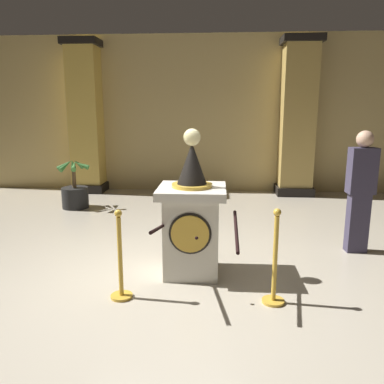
% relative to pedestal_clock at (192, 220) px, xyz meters
% --- Properties ---
extents(ground_plane, '(12.24, 12.24, 0.00)m').
position_rel_pedestal_clock_xyz_m(ground_plane, '(-0.37, -0.05, -0.69)').
color(ground_plane, '#B2A893').
extents(back_wall, '(12.24, 0.16, 3.76)m').
position_rel_pedestal_clock_xyz_m(back_wall, '(-0.37, 5.15, 1.19)').
color(back_wall, tan).
rests_on(back_wall, ground_plane).
extents(pedestal_clock, '(0.81, 0.81, 1.79)m').
position_rel_pedestal_clock_xyz_m(pedestal_clock, '(0.00, 0.00, 0.00)').
color(pedestal_clock, beige).
rests_on(pedestal_clock, ground_plane).
extents(stanchion_near, '(0.24, 0.24, 0.99)m').
position_rel_pedestal_clock_xyz_m(stanchion_near, '(-0.72, -0.71, -0.34)').
color(stanchion_near, gold).
rests_on(stanchion_near, ground_plane).
extents(stanchion_far, '(0.24, 0.24, 1.03)m').
position_rel_pedestal_clock_xyz_m(stanchion_far, '(0.91, -0.71, -0.33)').
color(stanchion_far, gold).
rests_on(stanchion_far, ground_plane).
extents(velvet_rope, '(0.85, 0.83, 0.22)m').
position_rel_pedestal_clock_xyz_m(velvet_rope, '(0.10, -0.71, 0.10)').
color(velvet_rope, black).
extents(column_left, '(0.84, 0.84, 3.61)m').
position_rel_pedestal_clock_xyz_m(column_left, '(-2.89, 4.82, 1.10)').
color(column_left, black).
rests_on(column_left, ground_plane).
extents(column_right, '(0.90, 0.90, 3.61)m').
position_rel_pedestal_clock_xyz_m(column_right, '(2.14, 4.82, 1.10)').
color(column_right, black).
rests_on(column_right, ground_plane).
extents(potted_palm_left, '(0.67, 0.64, 1.05)m').
position_rel_pedestal_clock_xyz_m(potted_palm_left, '(-2.64, 3.10, -0.37)').
color(potted_palm_left, black).
rests_on(potted_palm_left, ground_plane).
extents(bystander_guest, '(0.37, 0.24, 1.73)m').
position_rel_pedestal_clock_xyz_m(bystander_guest, '(2.30, 0.90, 0.24)').
color(bystander_guest, '#383347').
rests_on(bystander_guest, ground_plane).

